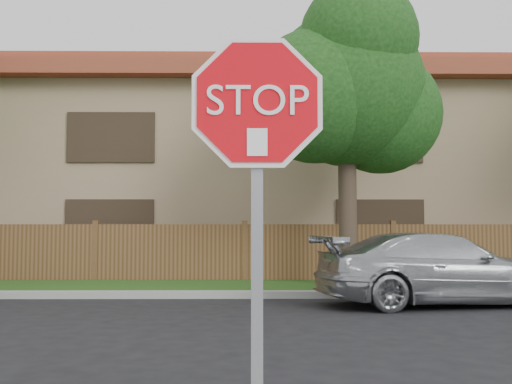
{
  "coord_description": "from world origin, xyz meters",
  "views": [
    {
      "loc": [
        0.13,
        -4.72,
        1.46
      ],
      "look_at": [
        0.17,
        -0.9,
        1.7
      ],
      "focal_mm": 42.0,
      "sensor_mm": 36.0,
      "label": 1
    }
  ],
  "objects": [
    {
      "name": "stop_sign",
      "position": [
        0.17,
        -1.48,
        1.83
      ],
      "size": [
        1.01,
        0.13,
        2.55
      ],
      "color": "gray",
      "rests_on": "sidewalk_near"
    },
    {
      "name": "sedan_right",
      "position": [
        3.81,
        6.88,
        0.7
      ],
      "size": [
        5.06,
        2.7,
        1.4
      ],
      "primitive_type": "imported",
      "rotation": [
        0.0,
        0.0,
        1.73
      ],
      "color": "#A5A9AC",
      "rests_on": "ground"
    },
    {
      "name": "fence",
      "position": [
        0.0,
        11.4,
        0.8
      ],
      "size": [
        70.0,
        0.12,
        1.6
      ],
      "primitive_type": "cube",
      "color": "#4E351B",
      "rests_on": "ground"
    },
    {
      "name": "far_curb",
      "position": [
        0.0,
        8.15,
        0.07
      ],
      "size": [
        70.0,
        0.3,
        0.15
      ],
      "primitive_type": "cube",
      "color": "gray",
      "rests_on": "ground"
    },
    {
      "name": "tree_mid",
      "position": [
        2.52,
        9.57,
        4.87
      ],
      "size": [
        4.8,
        3.9,
        7.35
      ],
      "color": "#382B21",
      "rests_on": "ground"
    },
    {
      "name": "apartment_building",
      "position": [
        0.0,
        17.0,
        3.53
      ],
      "size": [
        35.2,
        9.2,
        7.2
      ],
      "color": "tan",
      "rests_on": "ground"
    },
    {
      "name": "grass_strip",
      "position": [
        0.0,
        9.8,
        0.06
      ],
      "size": [
        70.0,
        3.0,
        0.12
      ],
      "primitive_type": "cube",
      "color": "#1E4714",
      "rests_on": "ground"
    }
  ]
}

